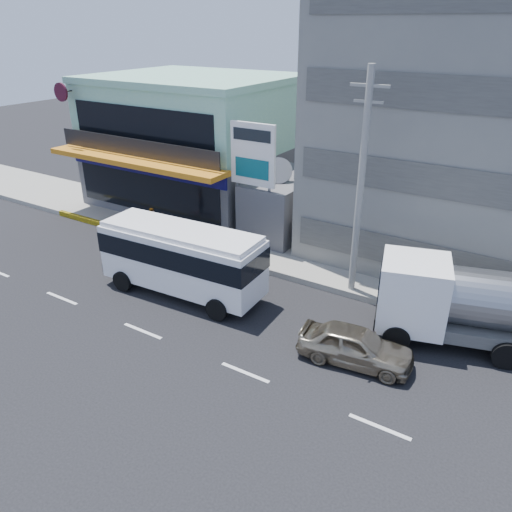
% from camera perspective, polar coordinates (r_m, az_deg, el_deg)
% --- Properties ---
extents(ground, '(120.00, 120.00, 0.00)m').
position_cam_1_polar(ground, '(21.06, -12.83, -8.37)').
color(ground, black).
rests_on(ground, ground).
extents(sidewalk, '(70.00, 5.00, 0.30)m').
position_cam_1_polar(sidewalk, '(25.56, 10.50, -1.42)').
color(sidewalk, gray).
rests_on(sidewalk, ground).
extents(shop_building, '(12.40, 11.70, 8.00)m').
position_cam_1_polar(shop_building, '(34.19, -6.87, 12.49)').
color(shop_building, '#48484D').
rests_on(shop_building, ground).
extents(concrete_building, '(16.00, 12.00, 14.00)m').
position_cam_1_polar(concrete_building, '(27.53, 26.20, 13.48)').
color(concrete_building, slate).
rests_on(concrete_building, ground).
extents(gap_structure, '(3.00, 6.00, 3.50)m').
position_cam_1_polar(gap_structure, '(28.96, 3.49, 5.65)').
color(gap_structure, '#48484D').
rests_on(gap_structure, ground).
extents(satellite_dish, '(1.50, 1.50, 0.15)m').
position_cam_1_polar(satellite_dish, '(27.56, 2.57, 8.64)').
color(satellite_dish, slate).
rests_on(satellite_dish, gap_structure).
extents(billboard, '(2.60, 0.18, 6.90)m').
position_cam_1_polar(billboard, '(25.96, -0.36, 10.72)').
color(billboard, gray).
rests_on(billboard, ground).
extents(utility_pole_near, '(1.60, 0.30, 10.00)m').
position_cam_1_polar(utility_pole_near, '(21.56, 11.86, 7.75)').
color(utility_pole_near, '#999993').
rests_on(utility_pole_near, ground).
extents(minibus, '(7.79, 3.02, 3.21)m').
position_cam_1_polar(minibus, '(22.64, -8.48, 0.08)').
color(minibus, white).
rests_on(minibus, ground).
extents(sedan, '(4.38, 2.19, 1.43)m').
position_cam_1_polar(sedan, '(18.83, 11.30, -10.01)').
color(sedan, tan).
rests_on(sedan, ground).
extents(tanker_truck, '(8.69, 4.59, 3.29)m').
position_cam_1_polar(tanker_truck, '(20.65, 24.53, -5.20)').
color(tanker_truck, white).
rests_on(tanker_truck, ground).
extents(motorcycle_rider, '(1.79, 1.02, 2.18)m').
position_cam_1_polar(motorcycle_rider, '(28.49, -11.56, 2.60)').
color(motorcycle_rider, '#540D0C').
rests_on(motorcycle_rider, ground).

